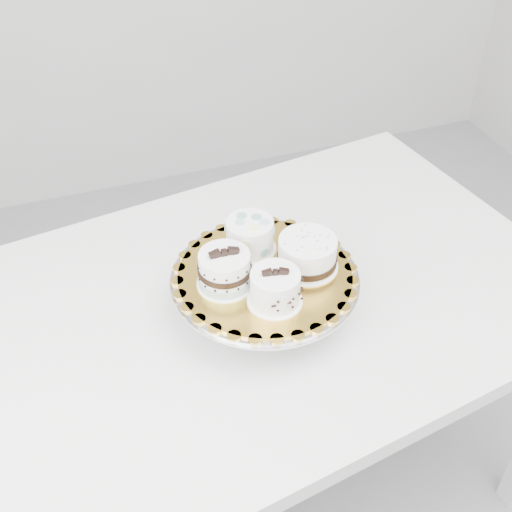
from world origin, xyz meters
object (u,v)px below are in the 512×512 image
object	(u,v)px
table	(268,315)
cake_dots	(250,235)
cake_stand	(265,287)
cake_banded	(225,271)
cake_ribbon	(308,254)
cake_board	(265,274)
cake_swirl	(275,289)

from	to	relation	value
table	cake_dots	xyz separation A→B (m)	(-0.03, 0.02, 0.21)
cake_stand	cake_banded	xyz separation A→B (m)	(-0.08, -0.00, 0.07)
cake_banded	cake_ribbon	xyz separation A→B (m)	(0.17, -0.00, -0.00)
cake_board	cake_swirl	bearing A→B (deg)	-96.66
table	cake_board	size ratio (longest dim) A/B	4.06
cake_banded	cake_dots	distance (m)	0.11
cake_ribbon	cake_banded	bearing A→B (deg)	-157.39
cake_stand	cake_swirl	bearing A→B (deg)	-96.66
cake_banded	table	bearing A→B (deg)	29.97
table	cake_dots	size ratio (longest dim) A/B	11.82
cake_dots	cake_ribbon	bearing A→B (deg)	-38.19
cake_swirl	cake_banded	distance (m)	0.10
cake_banded	cake_ribbon	bearing A→B (deg)	0.97
cake_board	cake_ribbon	size ratio (longest dim) A/B	2.28
cake_swirl	cake_dots	world-z (taller)	cake_swirl
cake_swirl	cake_ribbon	size ratio (longest dim) A/B	0.73
cake_board	cake_banded	bearing A→B (deg)	-178.61
cake_board	cake_banded	distance (m)	0.09
cake_board	cake_swirl	world-z (taller)	cake_swirl
cake_board	cake_stand	bearing A→B (deg)	97.13
cake_banded	cake_stand	bearing A→B (deg)	3.78
table	cake_board	distance (m)	0.19
table	cake_swirl	size ratio (longest dim) A/B	12.71
cake_stand	cake_board	xyz separation A→B (m)	(0.00, -0.00, 0.03)
table	cake_board	xyz separation A→B (m)	(-0.03, -0.05, 0.17)
cake_dots	cake_stand	bearing A→B (deg)	-81.93
cake_swirl	cake_banded	bearing A→B (deg)	145.71
cake_swirl	cake_banded	world-z (taller)	cake_banded
cake_ribbon	cake_board	bearing A→B (deg)	-160.05
cake_ribbon	cake_dots	bearing A→B (deg)	160.37
cake_stand	cake_swirl	size ratio (longest dim) A/B	3.41
cake_stand	cake_board	distance (m)	0.03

